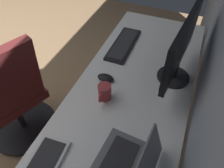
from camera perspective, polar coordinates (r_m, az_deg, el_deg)
desk at (r=1.21m, az=2.22°, el=-9.94°), size 2.16×0.67×0.73m
monitor_primary at (r=1.25m, az=17.93°, el=9.45°), size 0.58×0.20×0.40m
laptop_leftmost at (r=0.98m, az=4.39°, el=-20.52°), size 0.32×0.28×0.19m
keyboard_spare at (r=1.59m, az=3.06°, el=10.51°), size 0.42×0.14×0.02m
mouse_main at (r=1.32m, az=-1.73°, el=1.66°), size 0.06×0.10×0.03m
coffee_mug at (r=1.20m, az=-2.04°, el=-2.15°), size 0.12×0.08×0.09m
office_chair at (r=1.73m, az=-24.84°, el=-4.00°), size 0.57×0.61×0.97m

